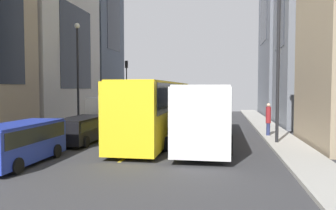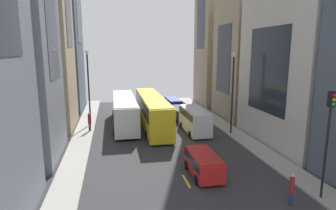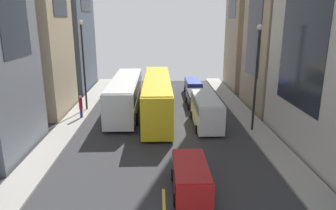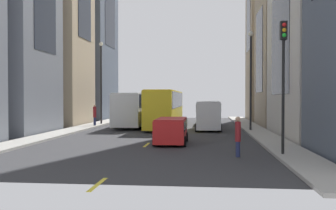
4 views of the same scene
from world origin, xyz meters
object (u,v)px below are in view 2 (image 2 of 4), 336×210
Objects in this scene: pedestrian_crossing_mid at (292,188)px; traffic_light_near_corner at (329,126)px; streetcar_yellow at (152,109)px; delivery_van_white at (195,119)px; car_black_2 at (180,112)px; car_blue_1 at (173,103)px; pedestrian_crossing_near at (89,121)px; city_bus_white at (124,109)px; car_red_0 at (203,163)px.

traffic_light_near_corner reaches higher than pedestrian_crossing_mid.
delivery_van_white is (4.21, -3.37, -0.61)m from streetcar_yellow.
delivery_van_white reaches higher than car_black_2.
car_blue_1 is 2.27× the size of pedestrian_crossing_near.
delivery_van_white is at bearing -160.34° from pedestrian_crossing_mid.
delivery_van_white is at bearing -88.98° from car_black_2.
traffic_light_near_corner reaches higher than car_blue_1.
city_bus_white is at bearing -167.15° from car_black_2.
traffic_light_near_corner is (14.74, -17.51, 3.35)m from pedestrian_crossing_near.
streetcar_yellow is 19.61m from pedestrian_crossing_mid.
pedestrian_crossing_mid is (1.17, -27.12, 0.06)m from car_blue_1.
city_bus_white is 0.88× the size of streetcar_yellow.
streetcar_yellow is 7.44× the size of pedestrian_crossing_mid.
delivery_van_white is 11.72m from car_blue_1.
car_blue_1 is 14.77m from pedestrian_crossing_near.
pedestrian_crossing_mid is 0.95× the size of pedestrian_crossing_near.
car_black_2 is (4.10, 2.82, -1.24)m from streetcar_yellow.
car_red_0 is 8.38m from traffic_light_near_corner.
traffic_light_near_corner is at bearing -82.89° from car_blue_1.
city_bus_white reaches higher than pedestrian_crossing_near.
pedestrian_crossing_near is (-7.03, -1.08, -0.86)m from streetcar_yellow.
car_blue_1 is at bearing -162.73° from pedestrian_crossing_mid.
car_black_2 is at bearing -92.65° from car_blue_1.
streetcar_yellow is 5.13m from car_black_2.
streetcar_yellow is 7.10× the size of pedestrian_crossing_near.
delivery_van_white is 6.23m from car_black_2.
car_blue_1 is at bearing 89.29° from delivery_van_white.
car_blue_1 is at bearing 83.44° from car_red_0.
car_blue_1 reaches higher than car_black_2.
pedestrian_crossing_mid reaches higher than car_black_2.
car_red_0 is (-2.41, -10.54, -0.57)m from delivery_van_white.
pedestrian_crossing_mid is (1.42, -21.61, 0.20)m from car_black_2.
car_red_0 is 0.88× the size of car_blue_1.
streetcar_yellow is at bearing -20.42° from city_bus_white.
streetcar_yellow is at bearing 112.53° from traffic_light_near_corner.
pedestrian_crossing_near is (-12.55, 17.71, 0.17)m from pedestrian_crossing_mid.
pedestrian_crossing_near is at bearing -149.90° from city_bus_white.
delivery_van_white reaches higher than car_red_0.
delivery_van_white is 1.33× the size of car_black_2.
car_red_0 is 15.57m from pedestrian_crossing_near.
city_bus_white is 3.35m from streetcar_yellow.
traffic_light_near_corner is (5.92, -4.68, 3.66)m from car_red_0.
city_bus_white is at bearing -141.74° from pedestrian_crossing_mid.
pedestrian_crossing_mid is at bearing -52.66° from car_red_0.
car_red_0 is at bearing -127.85° from pedestrian_crossing_mid.
pedestrian_crossing_near reaches higher than pedestrian_crossing_mid.
pedestrian_crossing_mid is at bearing -174.86° from traffic_light_near_corner.
city_bus_white is at bearing 159.58° from streetcar_yellow.
pedestrian_crossing_mid is at bearing -85.15° from delivery_van_white.
city_bus_white is 2.01× the size of traffic_light_near_corner.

